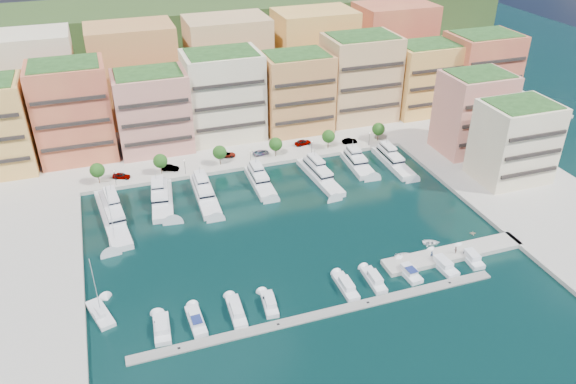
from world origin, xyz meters
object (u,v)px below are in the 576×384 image
object	(u,v)px
tree_2	(220,152)
car_2	(227,155)
sailboat_2	(114,236)
person_0	(432,254)
cruiser_1	(196,321)
tender_0	(403,255)
lamppost_0	(115,175)
tree_0	(97,170)
tender_2	(431,242)
cruiser_7	(408,272)
cruiser_0	(162,329)
sailboat_0	(100,314)
car_1	(170,168)
cruiser_2	(236,312)
lamppost_3	(312,145)
lamppost_4	(369,137)
yacht_1	(162,198)
tree_1	(160,161)
cruiser_8	(442,264)
tree_3	(276,144)
yacht_5	(357,162)
car_4	(303,142)
yacht_0	(112,214)
car_3	(261,153)
yacht_2	(204,193)
cruiser_6	(374,280)
car_0	(121,176)
yacht_3	(260,180)
yacht_6	(392,160)
cruiser_3	(270,304)
tender_3	(473,233)
tree_5	(378,129)
lamppost_1	(185,165)
person_1	(455,250)
cruiser_5	(346,286)
yacht_4	(319,175)
car_5	(350,141)
tree_4	(328,136)

from	to	relation	value
tree_2	car_2	world-z (taller)	tree_2
sailboat_2	person_0	world-z (taller)	sailboat_2
cruiser_1	tender_0	xyz separation A→B (m)	(45.57, 5.61, -0.20)
tree_2	lamppost_0	size ratio (longest dim) A/B	1.35
tree_0	tender_2	bearing A→B (deg)	-36.60
cruiser_7	cruiser_0	bearing A→B (deg)	179.99
sailboat_0	car_1	world-z (taller)	sailboat_0
cruiser_7	cruiser_2	bearing A→B (deg)	180.00
lamppost_3	lamppost_4	world-z (taller)	same
yacht_1	tender_2	xyz separation A→B (m)	(53.60, -37.21, -0.70)
tree_1	cruiser_8	xyz separation A→B (m)	(49.60, -58.09, -4.20)
tree_3	yacht_5	world-z (taller)	tree_3
cruiser_0	car_4	xyz separation A→B (m)	(49.97, 62.53, 1.29)
tree_3	sailboat_2	bearing A→B (deg)	-151.63
yacht_0	car_3	size ratio (longest dim) A/B	5.62
yacht_2	car_2	xyz separation A→B (m)	(10.17, 18.13, 0.46)
cruiser_6	car_0	distance (m)	73.65
tree_1	yacht_1	world-z (taller)	tree_1
yacht_1	yacht_3	size ratio (longest dim) A/B	1.14
yacht_6	cruiser_3	xyz separation A→B (m)	(-49.75, -44.83, -0.66)
yacht_0	tender_3	distance (m)	83.63
yacht_5	cruiser_6	bearing A→B (deg)	-111.05
cruiser_6	tender_3	xyz separation A→B (m)	(28.74, 7.95, -0.17)
tree_5	tender_3	bearing A→B (deg)	-91.48
lamppost_1	cruiser_3	bearing A→B (deg)	-83.80
cruiser_6	person_1	distance (m)	20.19
cruiser_5	sailboat_2	xyz separation A→B (m)	(-41.92, 33.19, -0.23)
car_1	lamppost_4	bearing A→B (deg)	-70.59
tree_2	cruiser_0	world-z (taller)	tree_2
cruiser_0	cruiser_7	bearing A→B (deg)	-0.01
lamppost_1	yacht_4	world-z (taller)	yacht_4
cruiser_1	car_4	distance (m)	76.37
car_5	person_1	size ratio (longest dim) A/B	2.88
yacht_5	cruiser_5	xyz separation A→B (m)	(-24.12, -46.71, -0.66)
lamppost_1	cruiser_8	distance (m)	70.88
sailboat_0	car_5	xyz separation A→B (m)	(73.69, 51.36, 1.42)
tree_5	car_4	size ratio (longest dim) A/B	1.15
person_1	cruiser_0	bearing A→B (deg)	-33.45
cruiser_6	car_2	size ratio (longest dim) A/B	1.69
tree_1	lamppost_4	size ratio (longest dim) A/B	1.35
cruiser_8	car_5	bearing A→B (deg)	84.49
tree_4	car_2	size ratio (longest dim) A/B	1.17
tender_3	cruiser_5	bearing A→B (deg)	126.45
yacht_5	tender_0	size ratio (longest dim) A/B	4.28
yacht_4	car_5	distance (m)	22.14
cruiser_6	car_2	world-z (taller)	car_2
yacht_4	car_0	xyz separation A→B (m)	(-49.77, 15.15, 0.68)
yacht_5	yacht_6	xyz separation A→B (m)	(9.87, -1.87, -0.00)
tree_5	car_3	bearing A→B (deg)	176.53
tree_3	yacht_6	world-z (taller)	tree_3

